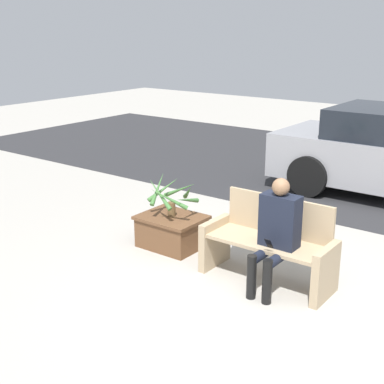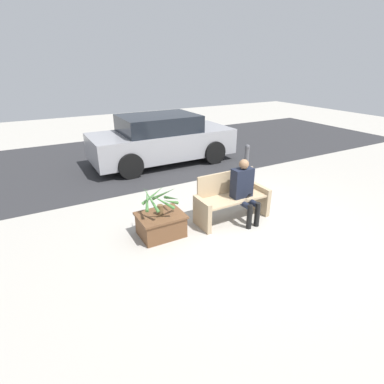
{
  "view_description": "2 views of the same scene",
  "coord_description": "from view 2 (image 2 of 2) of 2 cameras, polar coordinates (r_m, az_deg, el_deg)",
  "views": [
    {
      "loc": [
        2.53,
        -4.54,
        2.77
      ],
      "look_at": [
        -1.24,
        0.48,
        0.84
      ],
      "focal_mm": 50.0,
      "sensor_mm": 36.0,
      "label": 1
    },
    {
      "loc": [
        -3.45,
        -3.9,
        2.94
      ],
      "look_at": [
        -0.89,
        0.7,
        0.65
      ],
      "focal_mm": 28.0,
      "sensor_mm": 36.0,
      "label": 2
    }
  ],
  "objects": [
    {
      "name": "bench",
      "position": [
        6.03,
        7.46,
        -1.33
      ],
      "size": [
        1.51,
        0.56,
        0.94
      ],
      "color": "tan",
      "rests_on": "ground_plane"
    },
    {
      "name": "bollard_post",
      "position": [
        8.64,
        10.36,
        6.33
      ],
      "size": [
        0.14,
        0.14,
        0.85
      ],
      "color": "#4C4C51",
      "rests_on": "ground_plane"
    },
    {
      "name": "potted_plant",
      "position": [
        5.31,
        -6.12,
        -1.53
      ],
      "size": [
        0.66,
        0.68,
        0.54
      ],
      "color": "brown",
      "rests_on": "planter_box"
    },
    {
      "name": "planter_box",
      "position": [
        5.52,
        -5.94,
        -6.05
      ],
      "size": [
        0.82,
        0.66,
        0.42
      ],
      "color": "brown",
      "rests_on": "ground_plane"
    },
    {
      "name": "parked_car",
      "position": [
        9.45,
        -5.79,
        9.95
      ],
      "size": [
        4.37,
        1.98,
        1.49
      ],
      "color": "#99999E",
      "rests_on": "ground_plane"
    },
    {
      "name": "person_seated",
      "position": [
        5.89,
        9.93,
        0.76
      ],
      "size": [
        0.42,
        0.57,
        1.26
      ],
      "color": "black",
      "rests_on": "ground_plane"
    },
    {
      "name": "ground_plane",
      "position": [
        5.98,
        10.81,
        -6.41
      ],
      "size": [
        30.0,
        30.0,
        0.0
      ],
      "primitive_type": "plane",
      "color": "#ADA89E"
    },
    {
      "name": "road_surface",
      "position": [
        10.55,
        -8.9,
        7.06
      ],
      "size": [
        20.0,
        6.0,
        0.01
      ],
      "primitive_type": "cube",
      "color": "#2D2D30",
      "rests_on": "ground_plane"
    }
  ]
}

